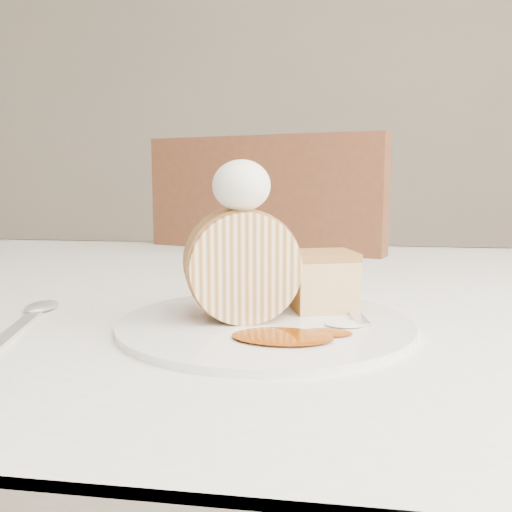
# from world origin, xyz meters

# --- Properties ---
(table) EXTENTS (1.40, 0.90, 0.75)m
(table) POSITION_xyz_m (0.00, 0.20, 0.66)
(table) COLOR white
(table) RESTS_ON ground
(chair_far) EXTENTS (0.57, 0.57, 0.95)m
(chair_far) POSITION_xyz_m (-0.09, 0.66, 0.54)
(chair_far) COLOR brown
(chair_far) RESTS_ON ground
(plate) EXTENTS (0.33, 0.33, 0.01)m
(plate) POSITION_xyz_m (-0.05, 0.02, 0.75)
(plate) COLOR white
(plate) RESTS_ON table
(roulade_slice) EXTENTS (0.11, 0.08, 0.10)m
(roulade_slice) POSITION_xyz_m (-0.07, 0.03, 0.80)
(roulade_slice) COLOR #FCDFAF
(roulade_slice) RESTS_ON plate
(cake_chunk) EXTENTS (0.07, 0.07, 0.05)m
(cake_chunk) POSITION_xyz_m (-0.00, 0.08, 0.78)
(cake_chunk) COLOR #B97C46
(cake_chunk) RESTS_ON plate
(whipped_cream) EXTENTS (0.05, 0.05, 0.04)m
(whipped_cream) POSITION_xyz_m (-0.07, 0.02, 0.87)
(whipped_cream) COLOR white
(whipped_cream) RESTS_ON roulade_slice
(caramel_drizzle) EXTENTS (0.02, 0.02, 0.01)m
(caramel_drizzle) POSITION_xyz_m (-0.07, 0.03, 0.90)
(caramel_drizzle) COLOR #843405
(caramel_drizzle) RESTS_ON whipped_cream
(caramel_pool) EXTENTS (0.09, 0.08, 0.00)m
(caramel_pool) POSITION_xyz_m (-0.03, -0.03, 0.76)
(caramel_pool) COLOR #843405
(caramel_pool) RESTS_ON plate
(fork) EXTENTS (0.05, 0.15, 0.00)m
(fork) POSITION_xyz_m (0.02, 0.07, 0.76)
(fork) COLOR silver
(fork) RESTS_ON plate
(spoon) EXTENTS (0.06, 0.16, 0.00)m
(spoon) POSITION_xyz_m (-0.26, -0.03, 0.75)
(spoon) COLOR silver
(spoon) RESTS_ON table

